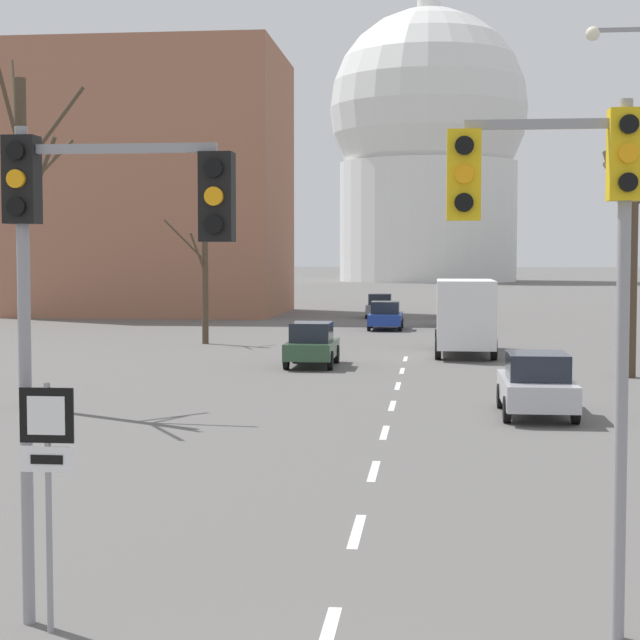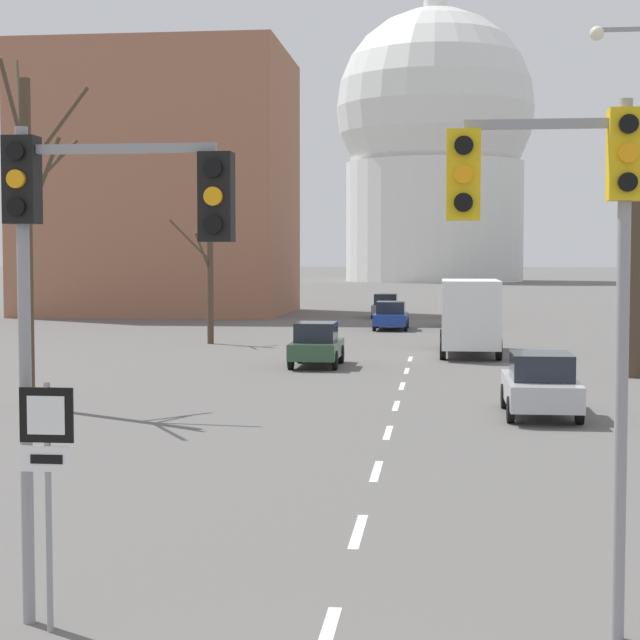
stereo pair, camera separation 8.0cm
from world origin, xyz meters
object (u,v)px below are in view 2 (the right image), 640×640
traffic_signal_near_left (88,248)px  sedan_mid_centre (386,306)px  sedan_near_left (391,316)px  sedan_distant_centre (317,344)px  route_sign_post (47,462)px  sedan_far_left (541,384)px  traffic_signal_near_right (570,233)px  delivery_truck (470,314)px  sedan_near_right (463,313)px  sedan_far_right (466,306)px

traffic_signal_near_left → sedan_mid_centre: 59.91m
traffic_signal_near_left → sedan_near_left: bearing=88.7°
sedan_distant_centre → traffic_signal_near_left: bearing=-88.4°
sedan_near_left → sedan_distant_centre: sedan_distant_centre is taller
route_sign_post → sedan_far_left: route_sign_post is taller
traffic_signal_near_right → route_sign_post: size_ratio=2.10×
delivery_truck → sedan_distant_centre: bearing=-136.9°
sedan_near_left → sedan_near_right: size_ratio=0.97×
traffic_signal_near_right → sedan_far_left: (1.21, 16.22, -3.54)m
route_sign_post → delivery_truck: bearing=80.9°
sedan_far_right → sedan_mid_centre: bearing=-176.4°
sedan_near_right → sedan_mid_centre: 9.84m
traffic_signal_near_right → route_sign_post: traffic_signal_near_right is taller
traffic_signal_near_right → sedan_near_right: bearing=90.1°
route_sign_post → sedan_mid_centre: size_ratio=0.72×
sedan_near_left → sedan_far_left: (5.33, -31.95, 0.04)m
traffic_signal_near_left → sedan_far_left: (6.40, 16.43, -3.38)m
sedan_near_left → delivery_truck: size_ratio=0.58×
route_sign_post → delivery_truck: 34.19m
sedan_near_right → sedan_near_left: bearing=-144.2°
sedan_near_left → sedan_near_right: bearing=35.8°
sedan_far_right → sedan_distant_centre: bearing=-101.0°
sedan_mid_centre → sedan_near_left: bearing=-85.6°
route_sign_post → sedan_far_left: bearing=67.8°
sedan_near_right → sedan_far_right: size_ratio=0.95×
route_sign_post → traffic_signal_near_left: bearing=33.2°
traffic_signal_near_right → route_sign_post: (-5.59, -0.47, -2.48)m
sedan_far_right → delivery_truck: delivery_truck is taller
sedan_far_right → traffic_signal_near_right: bearing=-90.3°
traffic_signal_near_left → sedan_near_left: 48.50m
sedan_far_left → delivery_truck: 17.15m
traffic_signal_near_left → sedan_near_left: size_ratio=1.33×
route_sign_post → sedan_far_right: size_ratio=0.61×
sedan_far_left → sedan_far_right: bearing=91.2°
route_sign_post → sedan_far_left: (6.80, 16.68, -1.06)m
traffic_signal_near_left → sedan_far_right: traffic_signal_near_left is taller
route_sign_post → traffic_signal_near_right: bearing=4.8°
route_sign_post → sedan_far_left: size_ratio=0.66×
sedan_near_left → sedan_mid_centre: 11.47m
sedan_mid_centre → sedan_distant_centre: (-0.96, -31.73, 0.04)m
sedan_near_right → sedan_far_right: 8.84m
traffic_signal_near_left → sedan_near_right: traffic_signal_near_left is taller
traffic_signal_near_left → route_sign_post: size_ratio=2.01×
traffic_signal_near_left → sedan_near_right: size_ratio=1.29×
traffic_signal_near_left → delivery_truck: (5.03, 33.50, -2.51)m
traffic_signal_near_right → sedan_far_right: traffic_signal_near_right is taller
sedan_far_left → sedan_near_right: bearing=92.1°
sedan_mid_centre → route_sign_post: bearing=-90.6°
traffic_signal_near_right → sedan_distant_centre: bearing=102.1°
traffic_signal_near_left → route_sign_post: traffic_signal_near_left is taller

